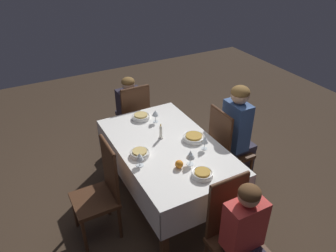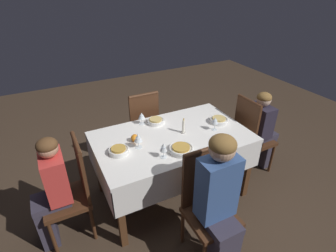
{
  "view_description": "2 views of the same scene",
  "coord_description": "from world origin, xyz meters",
  "px_view_note": "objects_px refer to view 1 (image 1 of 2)",
  "views": [
    {
      "loc": [
        -2.33,
        1.24,
        2.57
      ],
      "look_at": [
        0.04,
        -0.03,
        0.93
      ],
      "focal_mm": 35.0,
      "sensor_mm": 36.0,
      "label": 1
    },
    {
      "loc": [
        -1.04,
        -1.96,
        2.15
      ],
      "look_at": [
        -0.05,
        0.0,
        0.88
      ],
      "focal_mm": 28.0,
      "sensor_mm": 36.0,
      "label": 2
    }
  ],
  "objects_px": {
    "person_child_red": "(247,241)",
    "wine_glass_north": "(140,157)",
    "wine_glass_east": "(155,113)",
    "candle_centerpiece": "(161,133)",
    "bowl_south": "(194,137)",
    "chair_east": "(133,118)",
    "bowl_west": "(202,174)",
    "person_adult_denim": "(239,130)",
    "bowl_north": "(140,153)",
    "dining_table": "(167,152)",
    "wine_glass_south": "(205,140)",
    "chair_west": "(233,231)",
    "chair_north": "(101,189)",
    "orange_fruit": "(179,164)",
    "chair_south": "(226,147)",
    "bowl_east": "(141,117)",
    "wine_glass_west": "(190,155)",
    "person_child_dark": "(128,110)"
  },
  "relations": [
    {
      "from": "chair_east",
      "to": "person_adult_denim",
      "type": "xyz_separation_m",
      "value": [
        -1.06,
        -0.8,
        0.17
      ]
    },
    {
      "from": "wine_glass_south",
      "to": "wine_glass_north",
      "type": "distance_m",
      "value": 0.65
    },
    {
      "from": "orange_fruit",
      "to": "wine_glass_west",
      "type": "bearing_deg",
      "value": -92.24
    },
    {
      "from": "wine_glass_south",
      "to": "candle_centerpiece",
      "type": "distance_m",
      "value": 0.46
    },
    {
      "from": "bowl_south",
      "to": "bowl_north",
      "type": "relative_size",
      "value": 1.21
    },
    {
      "from": "person_child_dark",
      "to": "orange_fruit",
      "type": "xyz_separation_m",
      "value": [
        -1.55,
        0.14,
        0.23
      ]
    },
    {
      "from": "chair_west",
      "to": "bowl_west",
      "type": "xyz_separation_m",
      "value": [
        0.45,
        0.01,
        0.26
      ]
    },
    {
      "from": "person_child_red",
      "to": "wine_glass_west",
      "type": "xyz_separation_m",
      "value": [
        0.8,
        0.01,
        0.27
      ]
    },
    {
      "from": "chair_west",
      "to": "wine_glass_north",
      "type": "bearing_deg",
      "value": 116.47
    },
    {
      "from": "chair_north",
      "to": "bowl_south",
      "type": "distance_m",
      "value": 1.02
    },
    {
      "from": "person_child_dark",
      "to": "orange_fruit",
      "type": "distance_m",
      "value": 1.57
    },
    {
      "from": "chair_west",
      "to": "person_adult_denim",
      "type": "relative_size",
      "value": 0.81
    },
    {
      "from": "bowl_north",
      "to": "orange_fruit",
      "type": "height_order",
      "value": "orange_fruit"
    },
    {
      "from": "bowl_south",
      "to": "wine_glass_west",
      "type": "height_order",
      "value": "wine_glass_west"
    },
    {
      "from": "person_child_dark",
      "to": "bowl_east",
      "type": "distance_m",
      "value": 0.64
    },
    {
      "from": "wine_glass_east",
      "to": "candle_centerpiece",
      "type": "xyz_separation_m",
      "value": [
        -0.31,
        0.09,
        -0.04
      ]
    },
    {
      "from": "bowl_west",
      "to": "person_adult_denim",
      "type": "bearing_deg",
      "value": -57.65
    },
    {
      "from": "person_adult_denim",
      "to": "candle_centerpiece",
      "type": "height_order",
      "value": "person_adult_denim"
    },
    {
      "from": "wine_glass_south",
      "to": "wine_glass_north",
      "type": "relative_size",
      "value": 1.1
    },
    {
      "from": "chair_east",
      "to": "bowl_east",
      "type": "xyz_separation_m",
      "value": [
        -0.43,
        0.08,
        0.26
      ]
    },
    {
      "from": "chair_north",
      "to": "person_child_dark",
      "type": "distance_m",
      "value": 1.45
    },
    {
      "from": "bowl_north",
      "to": "chair_east",
      "type": "bearing_deg",
      "value": -19.35
    },
    {
      "from": "chair_north",
      "to": "wine_glass_east",
      "type": "xyz_separation_m",
      "value": [
        0.49,
        -0.8,
        0.34
      ]
    },
    {
      "from": "chair_west",
      "to": "person_adult_denim",
      "type": "height_order",
      "value": "person_adult_denim"
    },
    {
      "from": "dining_table",
      "to": "bowl_south",
      "type": "distance_m",
      "value": 0.31
    },
    {
      "from": "wine_glass_east",
      "to": "candle_centerpiece",
      "type": "distance_m",
      "value": 0.33
    },
    {
      "from": "person_adult_denim",
      "to": "bowl_north",
      "type": "xyz_separation_m",
      "value": [
        0.0,
        1.17,
        0.09
      ]
    },
    {
      "from": "chair_south",
      "to": "wine_glass_east",
      "type": "relative_size",
      "value": 6.81
    },
    {
      "from": "wine_glass_south",
      "to": "wine_glass_west",
      "type": "distance_m",
      "value": 0.28
    },
    {
      "from": "person_adult_denim",
      "to": "person_child_dark",
      "type": "relative_size",
      "value": 1.19
    },
    {
      "from": "person_child_red",
      "to": "wine_glass_north",
      "type": "height_order",
      "value": "person_child_red"
    },
    {
      "from": "chair_west",
      "to": "chair_east",
      "type": "relative_size",
      "value": 1.0
    },
    {
      "from": "dining_table",
      "to": "bowl_west",
      "type": "xyz_separation_m",
      "value": [
        -0.57,
        -0.04,
        0.12
      ]
    },
    {
      "from": "person_child_red",
      "to": "bowl_west",
      "type": "bearing_deg",
      "value": 90.88
    },
    {
      "from": "chair_south",
      "to": "bowl_south",
      "type": "distance_m",
      "value": 0.51
    },
    {
      "from": "chair_north",
      "to": "candle_centerpiece",
      "type": "xyz_separation_m",
      "value": [
        0.18,
        -0.71,
        0.3
      ]
    },
    {
      "from": "person_child_red",
      "to": "bowl_south",
      "type": "relative_size",
      "value": 4.81
    },
    {
      "from": "wine_glass_east",
      "to": "bowl_south",
      "type": "bearing_deg",
      "value": -160.13
    },
    {
      "from": "chair_east",
      "to": "bowl_west",
      "type": "height_order",
      "value": "chair_east"
    },
    {
      "from": "dining_table",
      "to": "chair_north",
      "type": "bearing_deg",
      "value": 94.1
    },
    {
      "from": "chair_north",
      "to": "dining_table",
      "type": "bearing_deg",
      "value": 94.1
    },
    {
      "from": "chair_south",
      "to": "wine_glass_north",
      "type": "relative_size",
      "value": 7.42
    },
    {
      "from": "chair_east",
      "to": "person_child_dark",
      "type": "bearing_deg",
      "value": -90.0
    },
    {
      "from": "dining_table",
      "to": "chair_west",
      "type": "relative_size",
      "value": 1.55
    },
    {
      "from": "person_child_dark",
      "to": "chair_south",
      "type": "bearing_deg",
      "value": 117.82
    },
    {
      "from": "wine_glass_south",
      "to": "bowl_west",
      "type": "distance_m",
      "value": 0.42
    },
    {
      "from": "chair_south",
      "to": "dining_table",
      "type": "bearing_deg",
      "value": 86.29
    },
    {
      "from": "dining_table",
      "to": "chair_east",
      "type": "relative_size",
      "value": 1.55
    },
    {
      "from": "bowl_east",
      "to": "wine_glass_east",
      "type": "distance_m",
      "value": 0.19
    },
    {
      "from": "chair_south",
      "to": "wine_glass_south",
      "type": "bearing_deg",
      "value": 113.75
    }
  ]
}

